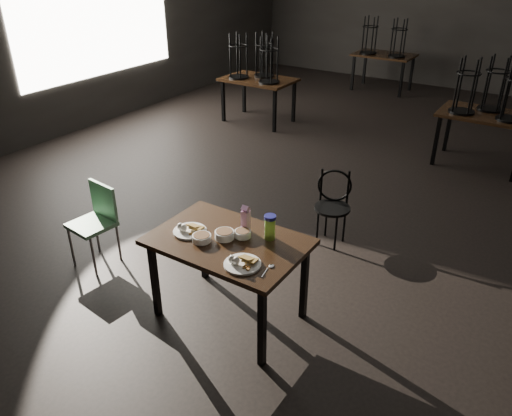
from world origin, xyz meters
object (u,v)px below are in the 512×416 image
Objects in this scene: juice_carton at (246,220)px; school_chair at (96,217)px; main_table at (228,248)px; bentwood_chair at (333,201)px; water_bottle at (270,227)px.

school_chair is at bearing -173.17° from juice_carton.
bentwood_chair reaches higher than main_table.
school_chair is (-1.73, -1.57, 0.03)m from bentwood_chair.
bentwood_chair is 0.96× the size of school_chair.
main_table is 0.26m from juice_carton.
water_bottle reaches higher than main_table.
bentwood_chair is at bearing 93.48° from water_bottle.
school_chair reaches higher than bentwood_chair.
school_chair is (-1.55, -0.01, -0.19)m from main_table.
main_table is at bearing -143.82° from water_bottle.
main_table is 5.88× the size of water_bottle.
juice_carton reaches higher than school_chair.
main_table is 1.59m from bentwood_chair.
juice_carton is 1.45m from bentwood_chair.
school_chair is at bearing -158.97° from bentwood_chair.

